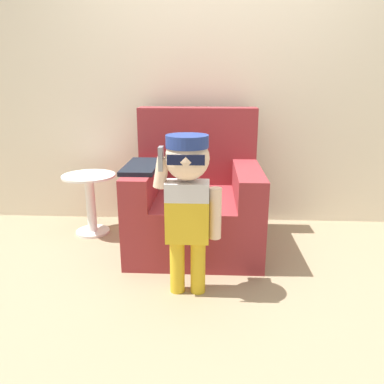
# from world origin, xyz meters

# --- Properties ---
(ground_plane) EXTENTS (10.00, 10.00, 0.00)m
(ground_plane) POSITION_xyz_m (0.00, 0.00, 0.00)
(ground_plane) COLOR #998466
(wall_back) EXTENTS (10.00, 0.05, 2.60)m
(wall_back) POSITION_xyz_m (0.00, 0.64, 1.30)
(wall_back) COLOR beige
(wall_back) RESTS_ON ground_plane
(armchair) EXTENTS (0.97, 0.93, 1.03)m
(armchair) POSITION_xyz_m (-0.17, 0.09, 0.35)
(armchair) COLOR maroon
(armchair) RESTS_ON ground_plane
(person_child) EXTENTS (0.39, 0.29, 0.95)m
(person_child) POSITION_xyz_m (-0.18, -0.64, 0.63)
(person_child) COLOR gold
(person_child) RESTS_ON ground_plane
(side_table) EXTENTS (0.43, 0.43, 0.50)m
(side_table) POSITION_xyz_m (-1.04, 0.24, 0.30)
(side_table) COLOR white
(side_table) RESTS_ON ground_plane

